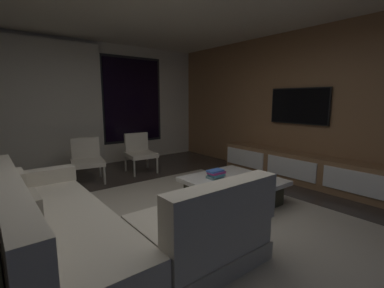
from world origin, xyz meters
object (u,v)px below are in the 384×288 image
(sectional_couch, at_px, (94,230))
(book_stack_on_coffee_table, at_px, (216,174))
(coffee_table, at_px, (233,191))
(media_console, at_px, (300,168))
(accent_chair_by_curtain, at_px, (87,158))
(mounted_tv, at_px, (299,106))
(accent_chair_near_window, at_px, (139,150))

(sectional_couch, distance_m, book_stack_on_coffee_table, 1.88)
(coffee_table, xyz_separation_m, media_console, (1.67, -0.05, 0.06))
(book_stack_on_coffee_table, relative_size, accent_chair_by_curtain, 0.32)
(book_stack_on_coffee_table, xyz_separation_m, accent_chair_by_curtain, (-1.12, 2.18, 0.01))
(sectional_couch, bearing_deg, accent_chair_by_curtain, 73.96)
(coffee_table, height_order, media_console, media_console)
(book_stack_on_coffee_table, bearing_deg, mounted_tv, -1.01)
(accent_chair_by_curtain, bearing_deg, mounted_tv, -35.26)
(accent_chair_near_window, xyz_separation_m, mounted_tv, (2.07, -2.25, 0.92))
(coffee_table, xyz_separation_m, accent_chair_by_curtain, (-1.28, 2.37, 0.25))
(coffee_table, height_order, accent_chair_by_curtain, accent_chair_by_curtain)
(accent_chair_near_window, height_order, mounted_tv, mounted_tv)
(sectional_couch, bearing_deg, media_console, 1.76)
(sectional_couch, distance_m, media_console, 3.68)
(coffee_table, bearing_deg, accent_chair_near_window, 95.21)
(coffee_table, bearing_deg, book_stack_on_coffee_table, 130.80)
(accent_chair_near_window, distance_m, mounted_tv, 3.19)
(media_console, bearing_deg, sectional_couch, -178.24)
(accent_chair_near_window, bearing_deg, mounted_tv, -47.41)
(coffee_table, bearing_deg, media_console, -1.62)
(coffee_table, distance_m, accent_chair_near_window, 2.43)
(accent_chair_near_window, bearing_deg, accent_chair_by_curtain, -177.96)
(accent_chair_near_window, bearing_deg, sectional_couch, -124.89)
(book_stack_on_coffee_table, bearing_deg, accent_chair_near_window, 91.52)
(sectional_couch, height_order, book_stack_on_coffee_table, sectional_couch)
(accent_chair_by_curtain, xyz_separation_m, media_console, (2.95, -2.41, -0.18))
(accent_chair_near_window, xyz_separation_m, media_console, (1.89, -2.45, -0.18))
(mounted_tv, bearing_deg, media_console, -132.48)
(book_stack_on_coffee_table, relative_size, accent_chair_near_window, 0.32)
(mounted_tv, bearing_deg, coffee_table, -175.36)
(sectional_couch, distance_m, accent_chair_near_window, 3.13)
(coffee_table, xyz_separation_m, accent_chair_near_window, (-0.22, 2.40, 0.25))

